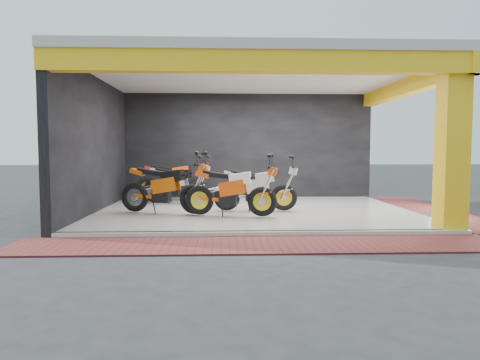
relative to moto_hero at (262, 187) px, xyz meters
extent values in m
plane|color=#2D2D30|center=(-0.10, -0.67, -0.80)|extent=(80.00, 80.00, 0.00)
cube|color=white|center=(-0.10, 1.33, -0.75)|extent=(8.00, 6.00, 0.10)
cube|color=beige|center=(-0.10, 1.33, 2.80)|extent=(8.40, 6.40, 0.20)
cube|color=black|center=(-0.10, 4.43, 0.95)|extent=(8.20, 0.20, 3.50)
cube|color=black|center=(-4.20, 1.33, 0.95)|extent=(0.20, 6.20, 3.50)
cube|color=yellow|center=(3.65, -1.42, 0.95)|extent=(0.50, 0.50, 3.50)
cube|color=yellow|center=(-0.10, -1.67, 2.50)|extent=(8.40, 0.30, 0.40)
cube|color=yellow|center=(3.90, 1.33, 2.50)|extent=(0.30, 6.40, 0.40)
cube|color=white|center=(-0.10, -1.69, -0.75)|extent=(8.00, 0.20, 0.10)
cube|color=maroon|center=(-0.10, -2.47, -0.79)|extent=(9.00, 1.40, 0.03)
cube|color=maroon|center=(4.70, 1.33, -0.79)|extent=(1.40, 7.00, 0.03)
camera|label=1|loc=(-0.90, -9.77, 0.85)|focal=32.00mm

